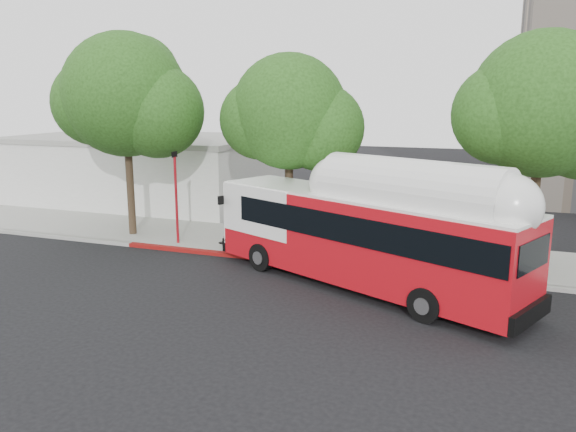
{
  "coord_description": "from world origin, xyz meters",
  "views": [
    {
      "loc": [
        7.32,
        -17.16,
        6.78
      ],
      "look_at": [
        0.03,
        3.0,
        2.19
      ],
      "focal_mm": 35.0,
      "sensor_mm": 36.0,
      "label": 1
    }
  ],
  "objects": [
    {
      "name": "red_curb_segment",
      "position": [
        -3.0,
        3.9,
        0.08
      ],
      "size": [
        10.0,
        0.32,
        0.16
      ],
      "primitive_type": "cube",
      "color": "maroon",
      "rests_on": "ground"
    },
    {
      "name": "street_tree_right",
      "position": [
        9.44,
        5.86,
        6.26
      ],
      "size": [
        6.21,
        5.4,
        9.18
      ],
      "color": "#2D2116",
      "rests_on": "ground"
    },
    {
      "name": "street_tree_mid",
      "position": [
        -0.59,
        6.06,
        5.91
      ],
      "size": [
        5.75,
        5.0,
        8.62
      ],
      "color": "#2D2116",
      "rests_on": "ground"
    },
    {
      "name": "ground",
      "position": [
        0.0,
        0.0,
        0.0
      ],
      "size": [
        120.0,
        120.0,
        0.0
      ],
      "primitive_type": "plane",
      "color": "black",
      "rests_on": "ground"
    },
    {
      "name": "low_commercial_bldg",
      "position": [
        -14.0,
        14.0,
        2.15
      ],
      "size": [
        16.2,
        10.2,
        4.25
      ],
      "color": "silver",
      "rests_on": "ground"
    },
    {
      "name": "transit_bus",
      "position": [
        3.24,
        1.93,
        1.8
      ],
      "size": [
        12.79,
        7.49,
        3.86
      ],
      "rotation": [
        0.0,
        0.0,
        -0.43
      ],
      "color": "#B80C16",
      "rests_on": "ground"
    },
    {
      "name": "sidewalk",
      "position": [
        0.0,
        6.5,
        0.07
      ],
      "size": [
        60.0,
        5.0,
        0.15
      ],
      "primitive_type": "cube",
      "color": "gray",
      "rests_on": "ground"
    },
    {
      "name": "signal_pole",
      "position": [
        -5.98,
        4.68,
        2.23
      ],
      "size": [
        0.12,
        0.41,
        4.35
      ],
      "color": "#A5111A",
      "rests_on": "ground"
    },
    {
      "name": "street_tree_left",
      "position": [
        -8.53,
        5.56,
        6.6
      ],
      "size": [
        6.67,
        5.8,
        9.74
      ],
      "color": "#2D2116",
      "rests_on": "ground"
    },
    {
      "name": "curb_strip",
      "position": [
        0.0,
        3.9,
        0.07
      ],
      "size": [
        60.0,
        0.3,
        0.15
      ],
      "primitive_type": "cube",
      "color": "gray",
      "rests_on": "ground"
    }
  ]
}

